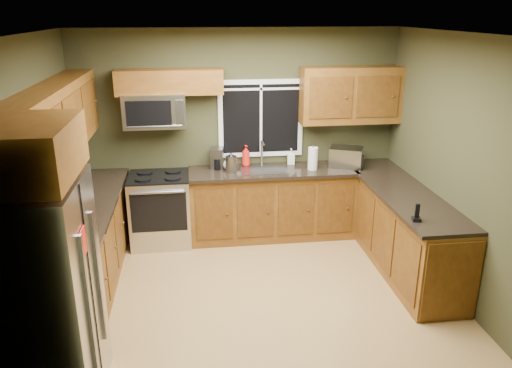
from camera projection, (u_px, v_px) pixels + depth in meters
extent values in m
plane|color=olive|center=(256.00, 296.00, 5.35)|extent=(4.20, 4.20, 0.00)
plane|color=white|center=(255.00, 34.00, 4.46)|extent=(4.20, 4.20, 0.00)
plane|color=#34351E|center=(238.00, 134.00, 6.59)|extent=(4.20, 0.00, 4.20)
plane|color=#34351E|center=(291.00, 264.00, 3.22)|extent=(4.20, 0.00, 4.20)
plane|color=#34351E|center=(33.00, 186.00, 4.65)|extent=(0.00, 3.60, 3.60)
plane|color=#34351E|center=(456.00, 168.00, 5.16)|extent=(0.00, 3.60, 3.60)
cube|color=white|center=(261.00, 119.00, 6.55)|extent=(1.12, 0.03, 1.02)
cube|color=black|center=(261.00, 119.00, 6.54)|extent=(1.00, 0.01, 0.90)
cube|color=white|center=(261.00, 119.00, 6.53)|extent=(0.03, 0.01, 0.90)
cube|color=white|center=(261.00, 89.00, 6.40)|extent=(1.00, 0.01, 0.03)
cube|color=brown|center=(86.00, 248.00, 5.43)|extent=(0.60, 2.65, 0.90)
cube|color=black|center=(84.00, 208.00, 5.28)|extent=(0.65, 2.65, 0.04)
cube|color=brown|center=(272.00, 204.00, 6.66)|extent=(2.17, 0.60, 0.90)
cube|color=black|center=(273.00, 171.00, 6.48)|extent=(2.17, 0.65, 0.04)
cube|color=brown|center=(399.00, 228.00, 5.94)|extent=(0.60, 2.50, 0.90)
cube|color=#55310F|center=(452.00, 282.00, 4.76)|extent=(0.56, 0.02, 0.82)
cube|color=black|center=(401.00, 191.00, 5.78)|extent=(0.65, 2.50, 0.04)
cube|color=brown|center=(56.00, 121.00, 4.95)|extent=(0.33, 2.65, 0.72)
cube|color=brown|center=(170.00, 82.00, 6.09)|extent=(1.30, 0.33, 0.30)
cube|color=brown|center=(350.00, 95.00, 6.44)|extent=(1.30, 0.33, 0.72)
cube|color=brown|center=(17.00, 151.00, 3.25)|extent=(0.72, 0.90, 0.38)
cube|color=#B7B7BC|center=(42.00, 301.00, 3.63)|extent=(0.72, 0.90, 1.80)
cube|color=slate|center=(88.00, 307.00, 3.47)|extent=(0.03, 0.04, 1.10)
cube|color=slate|center=(98.00, 278.00, 3.84)|extent=(0.03, 0.04, 1.10)
cube|color=black|center=(93.00, 298.00, 3.67)|extent=(0.01, 0.02, 1.78)
cube|color=red|center=(83.00, 242.00, 3.41)|extent=(0.01, 0.14, 0.20)
cube|color=#B7B7BC|center=(161.00, 210.00, 6.46)|extent=(0.76, 0.65, 0.90)
cube|color=black|center=(158.00, 177.00, 6.31)|extent=(0.76, 0.64, 0.03)
cube|color=black|center=(159.00, 213.00, 6.12)|extent=(0.68, 0.02, 0.50)
cylinder|color=slate|center=(157.00, 193.00, 6.01)|extent=(0.64, 0.04, 0.04)
cylinder|color=black|center=(143.00, 179.00, 6.15)|extent=(0.20, 0.20, 0.01)
cylinder|color=black|center=(172.00, 178.00, 6.19)|extent=(0.20, 0.20, 0.01)
cylinder|color=black|center=(145.00, 172.00, 6.41)|extent=(0.20, 0.20, 0.01)
cylinder|color=black|center=(173.00, 171.00, 6.45)|extent=(0.20, 0.20, 0.01)
cube|color=#B7B7BC|center=(155.00, 110.00, 6.16)|extent=(0.76, 0.38, 0.42)
cube|color=black|center=(149.00, 113.00, 5.97)|extent=(0.54, 0.01, 0.30)
cube|color=slate|center=(180.00, 113.00, 6.02)|extent=(0.10, 0.01, 0.30)
cylinder|color=slate|center=(155.00, 127.00, 6.02)|extent=(0.66, 0.02, 0.02)
cube|color=slate|center=(264.00, 170.00, 6.47)|extent=(0.60, 0.42, 0.02)
cylinder|color=#B7B7BC|center=(262.00, 153.00, 6.59)|extent=(0.03, 0.03, 0.34)
cylinder|color=#B7B7BC|center=(263.00, 143.00, 6.47)|extent=(0.03, 0.18, 0.03)
cube|color=#B7B7BC|center=(346.00, 157.00, 6.56)|extent=(0.51, 0.45, 0.26)
cube|color=black|center=(350.00, 160.00, 6.41)|extent=(0.33, 0.15, 0.18)
cube|color=slate|center=(217.00, 158.00, 6.51)|extent=(0.19, 0.22, 0.27)
cylinder|color=black|center=(217.00, 164.00, 6.46)|extent=(0.11, 0.11, 0.14)
cylinder|color=#B7B7BC|center=(231.00, 164.00, 6.35)|extent=(0.16, 0.16, 0.21)
cone|color=black|center=(231.00, 155.00, 6.30)|extent=(0.11, 0.11, 0.06)
cylinder|color=white|center=(313.00, 158.00, 6.44)|extent=(0.17, 0.17, 0.29)
cylinder|color=slate|center=(313.00, 147.00, 6.39)|extent=(0.03, 0.03, 0.04)
imported|color=red|center=(246.00, 155.00, 6.60)|extent=(0.14, 0.14, 0.28)
imported|color=white|center=(291.00, 156.00, 6.68)|extent=(0.11, 0.11, 0.21)
imported|color=white|center=(228.00, 163.00, 6.46)|extent=(0.15, 0.15, 0.18)
cube|color=black|center=(416.00, 219.00, 4.90)|extent=(0.09, 0.09, 0.04)
cube|color=black|center=(417.00, 211.00, 4.87)|extent=(0.04, 0.03, 0.14)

